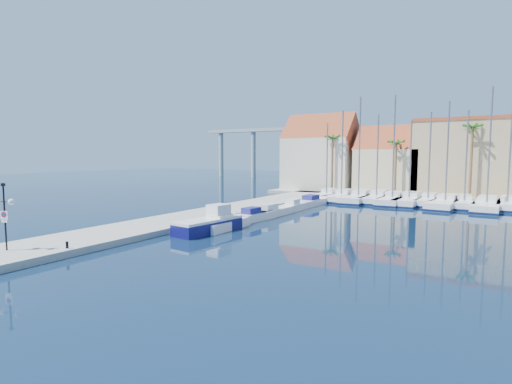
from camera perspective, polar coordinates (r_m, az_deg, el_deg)
ground at (r=27.46m, az=-9.21°, el=-8.69°), size 260.00×260.00×0.00m
quay_west at (r=43.27m, az=-6.61°, el=-3.19°), size 6.00×77.00×0.50m
shore_north at (r=68.86m, az=25.13°, el=-0.50°), size 54.00×16.00×0.50m
lamp_post at (r=30.05m, az=-32.30°, el=-1.74°), size 1.42×0.75×4.35m
bollard at (r=29.19m, az=-25.38°, el=-6.84°), size 0.18×0.18×0.45m
fishing_boat at (r=34.63m, az=-6.62°, el=-4.46°), size 2.85×6.74×2.29m
motorboat_west_0 at (r=35.74m, az=-4.58°, el=-4.54°), size 1.89×5.75×1.40m
motorboat_west_1 at (r=40.30m, az=-0.29°, el=-3.41°), size 2.19×5.41×1.40m
motorboat_west_2 at (r=43.20m, az=2.07°, el=-2.82°), size 2.24×6.16×1.40m
motorboat_west_3 at (r=48.02m, az=5.46°, el=-2.02°), size 1.71×5.09×1.40m
motorboat_west_4 at (r=53.38m, az=8.09°, el=-1.32°), size 2.36×6.61×1.40m
sailboat_0 at (r=60.39m, az=10.22°, el=-0.52°), size 2.72×9.63×11.28m
sailboat_1 at (r=59.47m, az=12.32°, el=-0.63°), size 3.37×10.23×12.92m
sailboat_2 at (r=58.81m, az=14.58°, el=-0.75°), size 3.33×11.46×14.66m
sailboat_3 at (r=58.78m, az=16.97°, el=-0.83°), size 2.89×10.43×12.15m
sailboat_4 at (r=57.49m, az=19.00°, el=-0.99°), size 3.06×10.68×14.47m
sailboat_5 at (r=57.53m, az=21.13°, el=-1.10°), size 2.97×11.05×11.11m
sailboat_6 at (r=57.35m, az=23.44°, el=-1.14°), size 2.66×8.30×12.13m
sailboat_7 at (r=56.11m, az=25.54°, el=-1.40°), size 3.93×11.59×13.19m
sailboat_8 at (r=56.68m, az=27.61°, el=-1.39°), size 2.86×8.89×12.06m
sailboat_9 at (r=55.88m, az=30.11°, el=-1.60°), size 3.25×11.08×14.62m
sailboat_10 at (r=57.49m, az=32.25°, el=-1.47°), size 2.50×8.27×13.73m
building_0 at (r=72.55m, az=9.28°, el=5.16°), size 12.30×9.00×13.50m
building_1 at (r=68.93m, az=18.56°, el=3.93°), size 10.30×8.00×11.00m
building_2 at (r=68.31m, az=27.83°, el=4.39°), size 14.20×10.20×11.50m
palm_0 at (r=66.48m, az=10.89°, el=7.33°), size 2.60×2.60×10.15m
palm_1 at (r=63.62m, az=19.39°, el=6.38°), size 2.60×2.60×9.15m
palm_2 at (r=62.35m, az=28.54°, el=7.79°), size 2.60×2.60×11.15m
viaduct at (r=116.81m, az=2.54°, el=7.08°), size 48.00×2.20×14.45m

